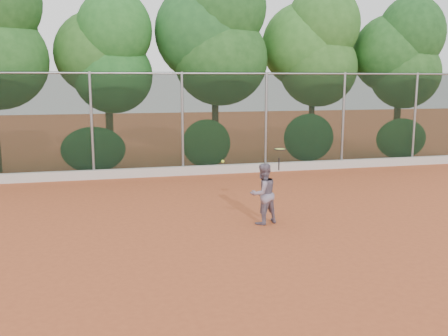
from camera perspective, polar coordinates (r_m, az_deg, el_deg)
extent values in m
plane|color=#AE4F29|center=(10.73, 1.28, -7.50)|extent=(80.00, 80.00, 0.00)
cube|color=beige|center=(17.19, -4.60, -0.32)|extent=(24.00, 0.20, 0.30)
imported|color=slate|center=(11.32, 4.48, -2.95)|extent=(0.81, 0.72, 1.39)
cube|color=black|center=(17.15, -4.77, 5.05)|extent=(24.00, 0.01, 3.50)
cylinder|color=gray|center=(17.09, -4.86, 10.73)|extent=(24.00, 0.06, 0.06)
cylinder|color=gray|center=(16.95, -14.87, 4.69)|extent=(0.09, 0.09, 3.50)
cylinder|color=gray|center=(17.15, -4.77, 5.05)|extent=(0.09, 0.09, 3.50)
cylinder|color=gray|center=(17.87, 4.81, 5.25)|extent=(0.09, 0.09, 3.50)
cylinder|color=gray|center=(19.03, 13.45, 5.30)|extent=(0.09, 0.09, 3.50)
cylinder|color=gray|center=(20.57, 20.95, 5.25)|extent=(0.09, 0.09, 3.50)
cylinder|color=#49351C|center=(19.29, -12.90, 3.74)|extent=(0.28, 0.28, 2.40)
ellipsoid|color=#1E581F|center=(19.09, -12.55, 10.31)|extent=(2.90, 2.40, 2.80)
ellipsoid|color=#27581E|center=(19.41, -14.17, 12.60)|extent=(3.20, 2.70, 3.10)
ellipsoid|color=#1F5B20|center=(18.97, -12.41, 15.16)|extent=(2.70, 2.30, 2.90)
cylinder|color=#422619|center=(19.43, -1.01, 4.93)|extent=(0.26, 0.26, 3.00)
ellipsoid|color=#326D29|center=(19.32, -0.37, 12.32)|extent=(3.60, 3.00, 3.50)
ellipsoid|color=#2A702C|center=(19.57, -2.06, 15.22)|extent=(3.90, 3.20, 3.80)
ellipsoid|color=#2B6A28|center=(19.41, -0.01, 17.94)|extent=(3.20, 2.70, 3.30)
cylinder|color=#44281A|center=(20.92, 9.93, 4.73)|extent=(0.24, 0.24, 2.70)
ellipsoid|color=#29561D|center=(20.83, 10.75, 11.16)|extent=(3.20, 2.70, 3.10)
ellipsoid|color=#2A6322|center=(20.94, 9.21, 13.66)|extent=(3.50, 2.90, 3.40)
ellipsoid|color=#26591E|center=(20.88, 11.29, 15.81)|extent=(3.00, 2.50, 3.10)
cylinder|color=#3E2A18|center=(22.32, 19.10, 4.40)|extent=(0.28, 0.28, 2.50)
ellipsoid|color=#356D29|center=(22.26, 20.02, 10.14)|extent=(3.00, 2.50, 2.90)
ellipsoid|color=#306D29|center=(22.27, 18.61, 12.28)|extent=(3.30, 2.80, 3.20)
ellipsoid|color=#276225|center=(22.31, 20.64, 14.22)|extent=(2.80, 2.40, 3.00)
ellipsoid|color=#245F25|center=(17.85, -14.70, 2.04)|extent=(2.20, 1.16, 1.60)
ellipsoid|color=#306D29|center=(18.20, -2.02, 2.83)|extent=(1.80, 1.04, 1.76)
ellipsoid|color=#27682A|center=(19.39, 9.65, 3.44)|extent=(2.00, 1.10, 1.84)
ellipsoid|color=#306727|center=(21.31, 19.59, 3.18)|extent=(2.16, 1.12, 1.64)
cylinder|color=black|center=(11.33, 6.29, 0.45)|extent=(0.03, 0.04, 0.28)
torus|color=black|center=(11.22, 6.43, 2.16)|extent=(0.31, 0.31, 0.03)
cylinder|color=#D8EA45|center=(11.22, 6.43, 2.16)|extent=(0.26, 0.26, 0.01)
sphere|color=#C9E534|center=(11.41, -0.14, 0.77)|extent=(0.07, 0.07, 0.07)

